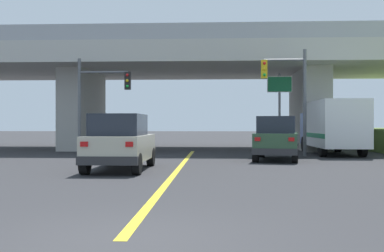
{
  "coord_description": "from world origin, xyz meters",
  "views": [
    {
      "loc": [
        1.34,
        -6.4,
        1.65
      ],
      "look_at": [
        0.14,
        17.75,
        1.57
      ],
      "focal_mm": 42.85,
      "sensor_mm": 36.0,
      "label": 1
    }
  ],
  "objects_px": {
    "traffic_signal_nearside": "(290,88)",
    "suv_lead": "(120,142)",
    "suv_crossing": "(277,138)",
    "traffic_signal_farside": "(97,94)",
    "highway_sign": "(280,95)",
    "box_truck": "(333,126)"
  },
  "relations": [
    {
      "from": "traffic_signal_nearside",
      "to": "suv_lead",
      "type": "bearing_deg",
      "value": -133.43
    },
    {
      "from": "suv_crossing",
      "to": "traffic_signal_nearside",
      "type": "bearing_deg",
      "value": 79.34
    },
    {
      "from": "traffic_signal_farside",
      "to": "suv_lead",
      "type": "bearing_deg",
      "value": -70.15
    },
    {
      "from": "traffic_signal_nearside",
      "to": "highway_sign",
      "type": "relative_size",
      "value": 1.17
    },
    {
      "from": "box_truck",
      "to": "highway_sign",
      "type": "xyz_separation_m",
      "value": [
        -2.53,
        2.67,
        1.93
      ]
    },
    {
      "from": "box_truck",
      "to": "suv_crossing",
      "type": "bearing_deg",
      "value": -130.68
    },
    {
      "from": "box_truck",
      "to": "highway_sign",
      "type": "bearing_deg",
      "value": 133.46
    },
    {
      "from": "box_truck",
      "to": "highway_sign",
      "type": "relative_size",
      "value": 1.43
    },
    {
      "from": "highway_sign",
      "to": "box_truck",
      "type": "bearing_deg",
      "value": -46.54
    },
    {
      "from": "traffic_signal_farside",
      "to": "traffic_signal_nearside",
      "type": "bearing_deg",
      "value": -2.91
    },
    {
      "from": "suv_crossing",
      "to": "box_truck",
      "type": "height_order",
      "value": "box_truck"
    },
    {
      "from": "suv_lead",
      "to": "traffic_signal_nearside",
      "type": "xyz_separation_m",
      "value": [
        7.35,
        7.77,
        2.53
      ]
    },
    {
      "from": "traffic_signal_nearside",
      "to": "highway_sign",
      "type": "height_order",
      "value": "traffic_signal_nearside"
    },
    {
      "from": "traffic_signal_farside",
      "to": "highway_sign",
      "type": "relative_size",
      "value": 1.1
    },
    {
      "from": "suv_crossing",
      "to": "highway_sign",
      "type": "xyz_separation_m",
      "value": [
        1.09,
        6.87,
        2.47
      ]
    },
    {
      "from": "box_truck",
      "to": "traffic_signal_nearside",
      "type": "xyz_separation_m",
      "value": [
        -2.55,
        -1.44,
        1.99
      ]
    },
    {
      "from": "suv_lead",
      "to": "highway_sign",
      "type": "distance_m",
      "value": 14.19
    },
    {
      "from": "highway_sign",
      "to": "suv_crossing",
      "type": "bearing_deg",
      "value": -99.03
    },
    {
      "from": "suv_crossing",
      "to": "traffic_signal_farside",
      "type": "height_order",
      "value": "traffic_signal_farside"
    },
    {
      "from": "box_truck",
      "to": "traffic_signal_farside",
      "type": "relative_size",
      "value": 1.3
    },
    {
      "from": "suv_lead",
      "to": "traffic_signal_nearside",
      "type": "relative_size",
      "value": 0.79
    },
    {
      "from": "suv_crossing",
      "to": "highway_sign",
      "type": "relative_size",
      "value": 0.97
    }
  ]
}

